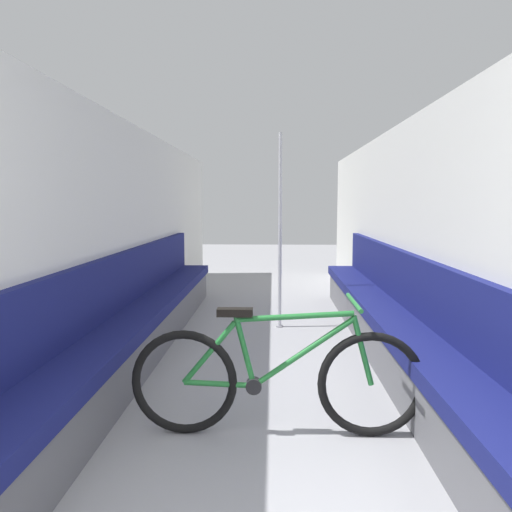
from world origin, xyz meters
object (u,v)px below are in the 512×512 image
Objects in this scene: bench_seat_row_left at (140,321)px; grab_pole_near at (280,234)px; bicycle at (277,379)px; bench_seat_row_right at (391,323)px.

grab_pole_near reaches higher than bench_seat_row_left.
bicycle is 0.82× the size of grab_pole_near.
bench_seat_row_left is 1.74m from grab_pole_near.
bench_seat_row_left is 2.71× the size of grab_pole_near.
bench_seat_row_right is (2.14, 0.00, 0.00)m from bench_seat_row_left.
bench_seat_row_right is 1.74m from bicycle.
bench_seat_row_left reaches higher than bicycle.
grab_pole_near is (-0.93, 1.05, 0.69)m from bench_seat_row_right.
bench_seat_row_left is 1.00× the size of bench_seat_row_right.
bicycle is at bearing -91.13° from grab_pole_near.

